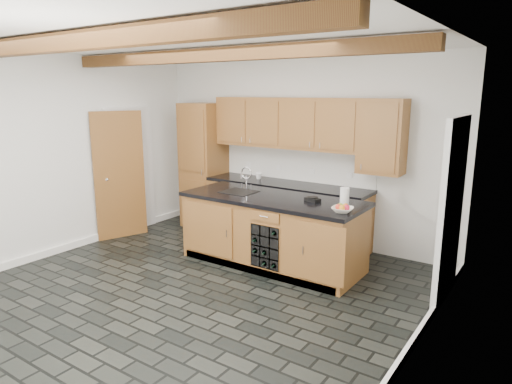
# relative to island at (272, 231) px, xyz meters

# --- Properties ---
(ground) EXTENTS (5.00, 5.00, 0.00)m
(ground) POSITION_rel_island_xyz_m (-0.31, -1.28, -0.46)
(ground) COLOR black
(ground) RESTS_ON ground
(room_shell) EXTENTS (5.01, 5.00, 5.00)m
(room_shell) POSITION_rel_island_xyz_m (-0.39, -0.75, 1.06)
(room_shell) COLOR white
(room_shell) RESTS_ON ground
(back_cabinetry) EXTENTS (3.65, 0.62, 2.20)m
(back_cabinetry) POSITION_rel_island_xyz_m (-0.68, 0.95, 0.52)
(back_cabinetry) COLOR #905B2E
(back_cabinetry) RESTS_ON ground
(island) EXTENTS (2.48, 0.96, 0.93)m
(island) POSITION_rel_island_xyz_m (0.00, 0.00, 0.00)
(island) COLOR #905B2E
(island) RESTS_ON ground
(faucet) EXTENTS (0.45, 0.40, 0.34)m
(faucet) POSITION_rel_island_xyz_m (-0.56, 0.05, 0.50)
(faucet) COLOR black
(faucet) RESTS_ON island
(kitchen_scale) EXTENTS (0.22, 0.16, 0.06)m
(kitchen_scale) POSITION_rel_island_xyz_m (0.54, 0.09, 0.49)
(kitchen_scale) COLOR black
(kitchen_scale) RESTS_ON island
(fruit_bowl) EXTENTS (0.29, 0.29, 0.06)m
(fruit_bowl) POSITION_rel_island_xyz_m (1.07, -0.18, 0.50)
(fruit_bowl) COLOR white
(fruit_bowl) RESTS_ON island
(fruit_cluster) EXTENTS (0.16, 0.17, 0.07)m
(fruit_cluster) POSITION_rel_island_xyz_m (1.07, -0.18, 0.53)
(fruit_cluster) COLOR #BE1939
(fruit_cluster) RESTS_ON fruit_bowl
(paper_towel) EXTENTS (0.11, 0.11, 0.23)m
(paper_towel) POSITION_rel_island_xyz_m (0.98, 0.07, 0.58)
(paper_towel) COLOR white
(paper_towel) RESTS_ON island
(mug) EXTENTS (0.12, 0.12, 0.10)m
(mug) POSITION_rel_island_xyz_m (-0.87, 0.96, 0.51)
(mug) COLOR white
(mug) RESTS_ON back_cabinetry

